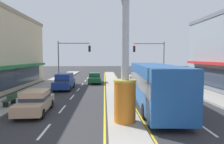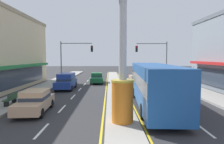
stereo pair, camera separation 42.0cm
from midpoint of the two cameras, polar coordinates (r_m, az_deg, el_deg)
median_strip at (r=23.58m, az=0.13°, el=-4.87°), size 1.95×52.00×0.14m
sidewalk_left at (r=23.04m, az=-22.72°, el=-5.38°), size 2.85×60.00×0.18m
sidewalk_right at (r=23.77m, az=22.65°, el=-5.09°), size 2.85×60.00×0.18m
lane_markings at (r=22.26m, az=0.27°, el=-5.60°), size 8.69×52.00×0.01m
district_sign at (r=11.08m, az=2.73°, el=8.54°), size 7.44×1.29×8.74m
traffic_light_left_side at (r=29.99m, az=-12.35°, el=5.00°), size 4.86×0.46×6.20m
traffic_light_right_side at (r=30.79m, az=11.28°, el=4.99°), size 4.86×0.46×6.20m
bus_near_right_lane at (r=15.38m, az=11.26°, el=-3.11°), size 3.07×11.31×3.26m
suv_far_right_lane at (r=24.16m, az=-14.08°, el=-2.59°), size 1.97×4.60×1.90m
sedan_near_left_lane at (r=25.28m, az=5.94°, el=-2.64°), size 2.00×4.38×1.53m
sedan_far_left_oncoming at (r=29.32m, az=-5.47°, el=-1.68°), size 1.99×4.37×1.53m
sedan_kerb_right at (r=14.77m, az=-22.07°, el=-7.89°), size 2.02×4.39×1.53m
street_bench at (r=17.05m, az=-27.96°, el=-6.96°), size 0.48×1.60×0.88m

